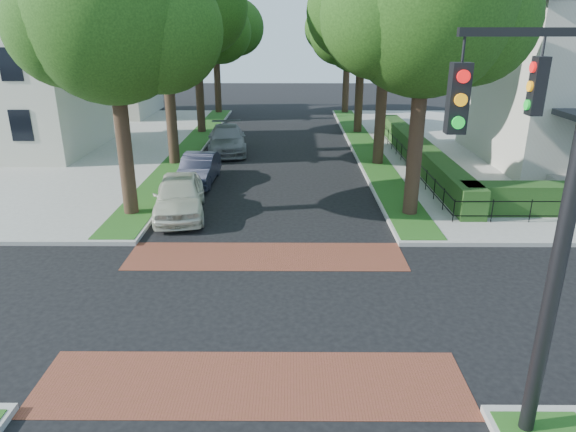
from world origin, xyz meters
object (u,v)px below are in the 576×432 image
Objects in this scene: traffic_signal at (553,185)px; parked_car_rear at (227,139)px; parked_car_front at (179,195)px; parked_car_middle at (199,169)px.

parked_car_rear is at bearing 109.22° from traffic_signal.
traffic_signal is 14.89m from parked_car_front.
parked_car_front is 1.11× the size of parked_car_middle.
traffic_signal is 24.35m from parked_car_rear.
parked_car_middle is 0.79× the size of parked_car_rear.
parked_car_middle is 6.65m from parked_car_rear.
parked_car_middle is (-8.48, 16.07, -4.01)m from traffic_signal.
parked_car_rear is at bearing 86.68° from parked_car_middle.
parked_car_front is 4.47m from parked_car_middle.
parked_car_front is at bearing -88.56° from parked_car_middle.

